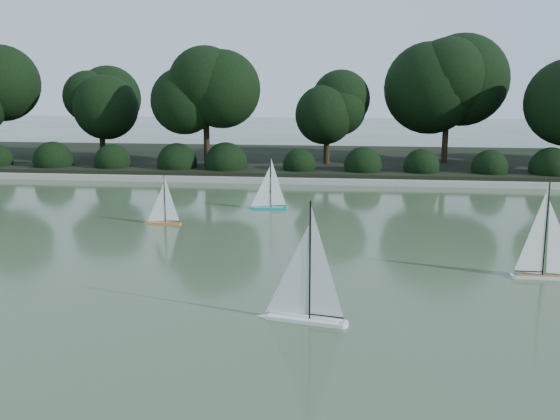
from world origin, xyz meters
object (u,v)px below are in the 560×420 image
object	(u,v)px
sailboat_orange	(161,215)
sailboat_teal	(266,200)
sailboat_white_b	(552,263)
sailboat_white_a	(299,301)

from	to	relation	value
sailboat_orange	sailboat_teal	size ratio (longest dim) A/B	0.85
sailboat_white_b	sailboat_orange	distance (m)	7.97
sailboat_orange	sailboat_teal	distance (m)	2.78
sailboat_teal	sailboat_white_a	bearing A→B (deg)	-79.04
sailboat_white_b	sailboat_orange	size ratio (longest dim) A/B	1.41
sailboat_orange	sailboat_teal	bearing A→B (deg)	41.00
sailboat_white_a	sailboat_orange	xyz separation A→B (m)	(-3.47, 5.25, -0.09)
sailboat_white_a	sailboat_white_b	bearing A→B (deg)	29.47
sailboat_white_b	sailboat_white_a	bearing A→B (deg)	-150.53
sailboat_white_b	sailboat_orange	world-z (taller)	sailboat_white_b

